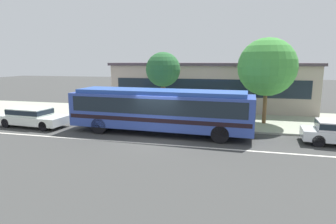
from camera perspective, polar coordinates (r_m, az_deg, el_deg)
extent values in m
plane|color=#3B3C3A|center=(16.30, -2.62, -5.64)|extent=(120.00, 120.00, 0.00)
cube|color=#9A9F8D|center=(22.77, 2.25, -0.90)|extent=(60.00, 8.00, 0.12)
cube|color=silver|center=(15.57, -3.46, -6.41)|extent=(56.00, 0.16, 0.01)
cube|color=#3149A2|center=(17.42, -1.64, 0.32)|extent=(11.33, 3.01, 2.06)
cube|color=#2A4EA2|center=(17.26, -1.66, 4.09)|extent=(10.42, 2.67, 0.24)
cube|color=#19232D|center=(17.35, -1.65, 1.66)|extent=(10.66, 3.01, 0.91)
cube|color=black|center=(17.49, -1.64, -0.88)|extent=(11.11, 3.03, 0.24)
cube|color=#19232D|center=(16.53, 17.04, 0.78)|extent=(0.22, 2.22, 0.99)
cylinder|color=black|center=(17.95, 11.20, -2.70)|extent=(1.01, 0.32, 1.00)
cylinder|color=black|center=(15.78, 10.44, -4.46)|extent=(1.01, 0.32, 1.00)
cylinder|color=black|center=(19.97, -10.49, -1.36)|extent=(1.01, 0.32, 1.00)
cylinder|color=black|center=(18.05, -13.68, -2.72)|extent=(1.01, 0.32, 1.00)
cube|color=silver|center=(21.50, -25.54, -1.34)|extent=(4.85, 2.18, 0.55)
cube|color=silver|center=(21.58, -26.10, 0.07)|extent=(2.76, 1.81, 0.50)
cube|color=#19232D|center=(21.57, -26.10, 0.14)|extent=(2.81, 1.83, 0.32)
cylinder|color=black|center=(21.11, -20.92, -1.75)|extent=(0.65, 0.27, 0.64)
cylinder|color=black|center=(19.92, -23.82, -2.64)|extent=(0.65, 0.27, 0.64)
cylinder|color=black|center=(23.18, -26.93, -1.17)|extent=(0.65, 0.27, 0.64)
cylinder|color=black|center=(22.10, -29.87, -1.93)|extent=(0.65, 0.27, 0.64)
cylinder|color=black|center=(18.39, 27.30, -3.93)|extent=(0.66, 0.27, 0.64)
cylinder|color=black|center=(16.92, 28.07, -5.16)|extent=(0.66, 0.27, 0.64)
cylinder|color=#372C3C|center=(20.41, 5.67, -0.89)|extent=(0.14, 0.14, 0.83)
cylinder|color=#372C3C|center=(20.45, 6.10, -0.87)|extent=(0.14, 0.14, 0.83)
cylinder|color=red|center=(20.30, 5.92, 1.08)|extent=(0.45, 0.45, 0.59)
sphere|color=tan|center=(20.24, 5.95, 2.20)|extent=(0.21, 0.21, 0.21)
cylinder|color=navy|center=(19.66, 10.94, -1.43)|extent=(0.14, 0.14, 0.85)
cylinder|color=navy|center=(19.67, 10.47, -1.42)|extent=(0.14, 0.14, 0.85)
cylinder|color=gold|center=(19.53, 10.78, 0.70)|extent=(0.34, 0.34, 0.63)
sphere|color=#E5A67B|center=(19.46, 10.82, 1.96)|extent=(0.24, 0.24, 0.24)
cylinder|color=gray|center=(18.50, 12.70, -0.06)|extent=(0.08, 0.08, 2.22)
cube|color=yellow|center=(18.36, 12.81, 2.73)|extent=(0.09, 0.44, 0.56)
cylinder|color=brown|center=(21.95, -0.98, 2.53)|extent=(0.35, 0.35, 2.79)
sphere|color=#2B6333|center=(21.76, -1.00, 8.58)|extent=(2.63, 2.63, 2.63)
cylinder|color=brown|center=(20.97, 18.93, 1.27)|extent=(0.27, 0.27, 2.54)
sphere|color=#42943E|center=(20.75, 19.36, 8.56)|extent=(3.98, 3.98, 3.98)
cube|color=#AB9A8F|center=(27.24, 8.63, 5.01)|extent=(17.66, 6.04, 4.05)
cube|color=#19232D|center=(24.20, 7.98, 4.86)|extent=(16.24, 0.04, 1.46)
cube|color=#473B46|center=(27.13, 8.76, 9.53)|extent=(18.06, 6.44, 0.24)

